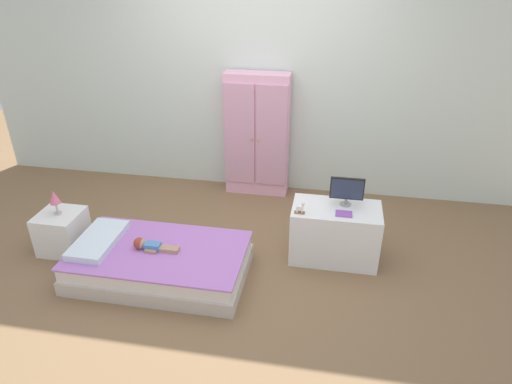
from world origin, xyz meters
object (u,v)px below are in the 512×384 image
tv_monitor (347,190)px  tv_stand (335,233)px  wardrobe (257,135)px  rocking_horse_toy (301,208)px  table_lamp (54,198)px  book_purple (344,214)px  nightstand (62,231)px  bed (160,262)px  doll (148,245)px

tv_monitor → tv_stand: bearing=-133.8°
wardrobe → rocking_horse_toy: bearing=-65.1°
table_lamp → wardrobe: size_ratio=0.17×
wardrobe → book_purple: 1.59m
nightstand → table_lamp: table_lamp is taller
bed → tv_monitor: bearing=21.6°
table_lamp → nightstand: bearing=-90.0°
bed → nightstand: nightstand is taller
table_lamp → book_purple: 2.54m
doll → rocking_horse_toy: rocking_horse_toy is taller
book_purple → wardrobe: bearing=127.5°
doll → wardrobe: wardrobe is taller
wardrobe → book_purple: bearing=-52.5°
tv_monitor → book_purple: 0.22m
table_lamp → tv_stand: bearing=7.3°
rocking_horse_toy → tv_monitor: bearing=30.0°
table_lamp → rocking_horse_toy: (2.16, 0.17, 0.02)m
wardrobe → tv_monitor: wardrobe is taller
nightstand → wardrobe: size_ratio=0.28×
wardrobe → rocking_horse_toy: size_ratio=12.65×
doll → table_lamp: table_lamp is taller
nightstand → tv_stand: 2.49m
doll → rocking_horse_toy: 1.32m
nightstand → tv_stand: (2.47, 0.32, 0.07)m
bed → tv_stand: (1.45, 0.53, 0.13)m
table_lamp → tv_monitor: size_ratio=0.80×
nightstand → book_purple: (2.53, 0.22, 0.33)m
nightstand → table_lamp: size_ratio=1.62×
table_lamp → tv_monitor: bearing=8.7°
rocking_horse_toy → book_purple: size_ratio=0.78×
bed → wardrobe: size_ratio=1.07×
bed → nightstand: bearing=168.3°
doll → tv_monitor: size_ratio=1.34×
wardrobe → tv_monitor: bearing=-48.0°
tv_stand → book_purple: 0.28m
book_purple → tv_stand: bearing=120.6°
rocking_horse_toy → table_lamp: bearing=-175.4°
tv_stand → tv_monitor: (0.07, 0.07, 0.40)m
tv_stand → rocking_horse_toy: size_ratio=7.11×
bed → nightstand: size_ratio=3.87×
doll → bed: bearing=5.2°
tv_stand → wardrobe: bearing=128.0°
doll → wardrobe: 1.85m
nightstand → tv_stand: bearing=7.3°
bed → table_lamp: 1.12m
wardrobe → nightstand: bearing=-136.6°
nightstand → doll: bearing=-13.2°
tv_monitor → nightstand: bearing=-171.3°
doll → book_purple: size_ratio=2.80×
doll → book_purple: book_purple is taller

